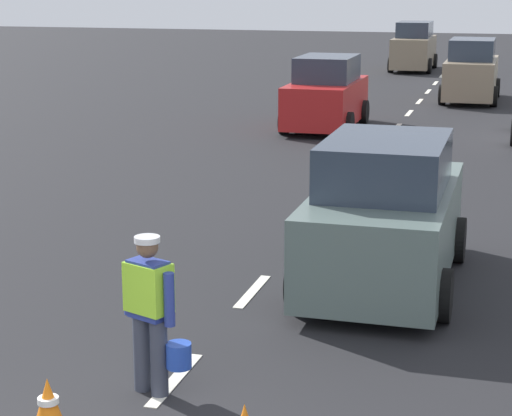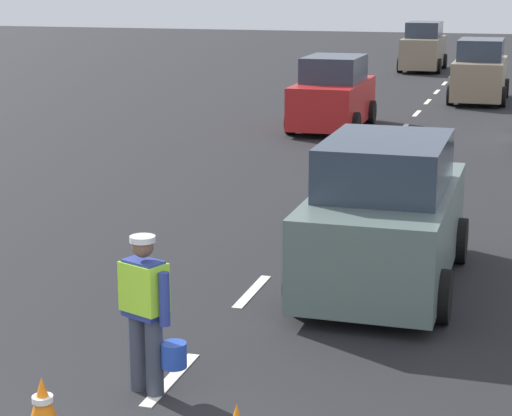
% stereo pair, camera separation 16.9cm
% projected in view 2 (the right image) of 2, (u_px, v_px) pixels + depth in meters
% --- Properties ---
extents(ground_plane, '(96.00, 96.00, 0.00)m').
position_uv_depth(ground_plane, '(405.00, 126.00, 27.02)').
color(ground_plane, black).
extents(lane_center_line, '(0.14, 46.40, 0.01)m').
position_uv_depth(lane_center_line, '(422.00, 107.00, 30.93)').
color(lane_center_line, silver).
rests_on(lane_center_line, ground).
extents(road_worker, '(0.76, 0.43, 1.67)m').
position_uv_depth(road_worker, '(147.00, 307.00, 9.46)').
color(road_worker, '#383D4C').
rests_on(road_worker, ground).
extents(traffic_cone_far, '(0.36, 0.36, 0.52)m').
position_uv_depth(traffic_cone_far, '(43.00, 403.00, 8.84)').
color(traffic_cone_far, black).
rests_on(traffic_cone_far, ground).
extents(car_outgoing_ahead, '(2.07, 4.25, 2.07)m').
position_uv_depth(car_outgoing_ahead, '(385.00, 217.00, 12.88)').
color(car_outgoing_ahead, slate).
rests_on(car_outgoing_ahead, ground).
extents(car_oncoming_second, '(1.99, 4.09, 2.04)m').
position_uv_depth(car_oncoming_second, '(333.00, 95.00, 26.37)').
color(car_oncoming_second, red).
rests_on(car_oncoming_second, ground).
extents(car_outgoing_far, '(1.92, 4.23, 2.14)m').
position_uv_depth(car_outgoing_far, '(480.00, 73.00, 32.22)').
color(car_outgoing_far, gray).
rests_on(car_outgoing_far, ground).
extents(car_oncoming_third, '(1.92, 4.33, 2.21)m').
position_uv_depth(car_oncoming_third, '(423.00, 48.00, 43.03)').
color(car_oncoming_third, gray).
rests_on(car_oncoming_third, ground).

